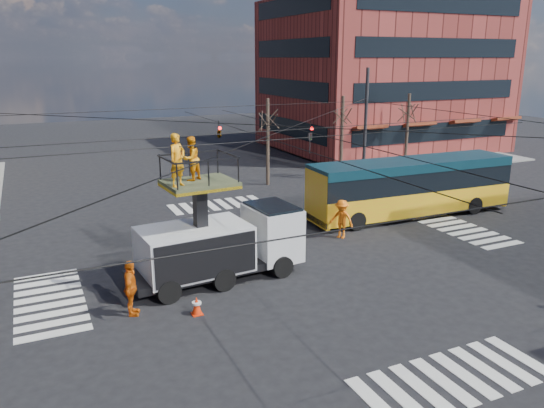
{
  "coord_description": "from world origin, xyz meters",
  "views": [
    {
      "loc": [
        -10.09,
        -19.63,
        8.67
      ],
      "look_at": [
        -0.39,
        1.22,
        2.3
      ],
      "focal_mm": 35.0,
      "sensor_mm": 36.0,
      "label": 1
    }
  ],
  "objects": [
    {
      "name": "flagger",
      "position": [
        3.57,
        1.59,
        0.97
      ],
      "size": [
        1.29,
        1.45,
        1.94
      ],
      "primitive_type": "imported",
      "rotation": [
        0.0,
        0.0,
        -1.0
      ],
      "color": "orange",
      "rests_on": "ground"
    },
    {
      "name": "building_ne",
      "position": [
        21.98,
        23.98,
        7.0
      ],
      "size": [
        20.06,
        16.06,
        14.0
      ],
      "color": "maroon",
      "rests_on": "ground"
    },
    {
      "name": "city_bus",
      "position": [
        9.16,
        3.28,
        1.72
      ],
      "size": [
        12.13,
        3.07,
        3.2
      ],
      "rotation": [
        0.0,
        0.0,
        -0.04
      ],
      "color": "yellow",
      "rests_on": "ground"
    },
    {
      "name": "crosswalks",
      "position": [
        0.0,
        0.0,
        0.01
      ],
      "size": [
        22.4,
        22.4,
        0.02
      ],
      "primitive_type": null,
      "color": "silver",
      "rests_on": "ground"
    },
    {
      "name": "overhead_network",
      "position": [
        -0.07,
        0.4,
        4.29
      ],
      "size": [
        24.24,
        24.24,
        8.0
      ],
      "color": "#2D2D30",
      "rests_on": "ground"
    },
    {
      "name": "tree_c",
      "position": [
        17.0,
        13.5,
        4.63
      ],
      "size": [
        2.0,
        2.0,
        6.0
      ],
      "color": "#382B21",
      "rests_on": "ground"
    },
    {
      "name": "utility_truck",
      "position": [
        -3.53,
        -0.6,
        1.99
      ],
      "size": [
        7.16,
        3.1,
        6.07
      ],
      "rotation": [
        0.0,
        0.0,
        0.08
      ],
      "color": "black",
      "rests_on": "ground"
    },
    {
      "name": "worker_ground",
      "position": [
        -7.42,
        -2.35,
        1.0
      ],
      "size": [
        0.82,
        1.27,
        2.0
      ],
      "primitive_type": "imported",
      "rotation": [
        0.0,
        0.0,
        1.26
      ],
      "color": "#D1580D",
      "rests_on": "ground"
    },
    {
      "name": "sidewalk_ne",
      "position": [
        21.0,
        21.0,
        0.06
      ],
      "size": [
        18.0,
        18.0,
        0.12
      ],
      "primitive_type": "cube",
      "color": "slate",
      "rests_on": "ground"
    },
    {
      "name": "traffic_cone",
      "position": [
        -5.37,
        -3.26,
        0.33
      ],
      "size": [
        0.36,
        0.36,
        0.66
      ],
      "primitive_type": "cone",
      "color": "red",
      "rests_on": "ground"
    },
    {
      "name": "tree_b",
      "position": [
        11.0,
        13.5,
        4.63
      ],
      "size": [
        2.0,
        2.0,
        6.0
      ],
      "color": "#382B21",
      "rests_on": "ground"
    },
    {
      "name": "tree_a",
      "position": [
        5.0,
        13.5,
        4.63
      ],
      "size": [
        2.0,
        2.0,
        6.0
      ],
      "color": "#382B21",
      "rests_on": "ground"
    },
    {
      "name": "ground",
      "position": [
        0.0,
        0.0,
        0.0
      ],
      "size": [
        120.0,
        120.0,
        0.0
      ],
      "primitive_type": "plane",
      "color": "black",
      "rests_on": "ground"
    }
  ]
}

